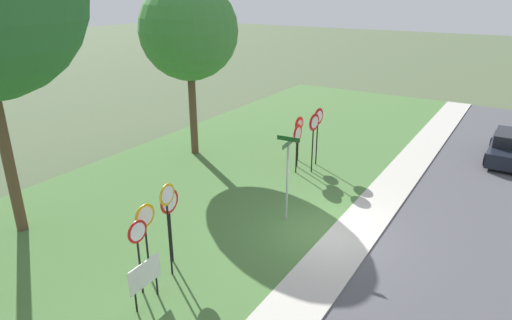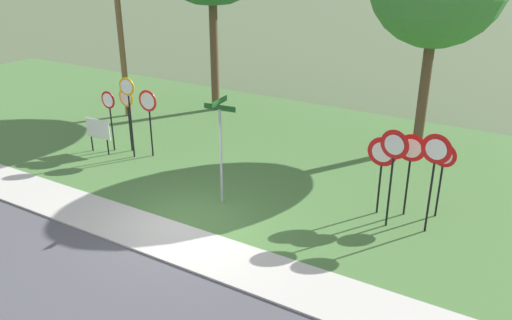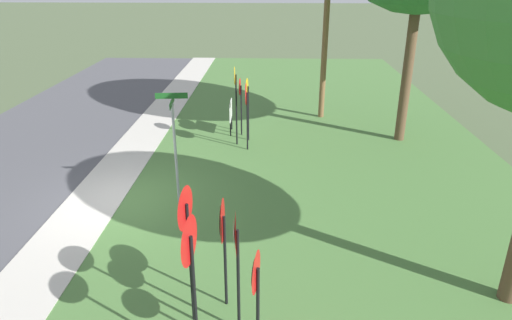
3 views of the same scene
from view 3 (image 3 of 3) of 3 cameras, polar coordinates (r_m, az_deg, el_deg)
name	(u,v)px [view 3 (image 3 of 3)]	position (r m, az deg, el deg)	size (l,w,h in m)	color
ground_plane	(123,202)	(13.35, -16.24, -5.00)	(160.00, 160.00, 0.00)	#4C5B3D
sidewalk_strip	(95,200)	(13.61, -19.47, -4.74)	(44.00, 1.60, 0.06)	#BCB7AD
grass_median	(339,205)	(12.83, 10.26, -5.49)	(44.00, 12.00, 0.04)	#477038
stop_sign_near_left	(247,96)	(16.77, -1.07, 7.96)	(0.68, 0.10, 2.34)	black
stop_sign_near_right	(235,91)	(16.25, -2.59, 8.66)	(0.62, 0.11, 2.85)	black
stop_sign_far_left	(246,102)	(15.82, -1.22, 7.24)	(0.75, 0.10, 2.39)	black
stop_sign_far_center	(240,95)	(17.38, -1.96, 8.10)	(0.63, 0.10, 2.21)	black
yield_sign_near_left	(222,229)	(8.30, -4.23, -8.56)	(0.82, 0.10, 2.25)	black
yield_sign_near_right	(186,223)	(7.81, -8.74, -7.80)	(0.77, 0.14, 2.71)	black
yield_sign_far_left	(190,257)	(6.97, -8.25, -11.89)	(0.78, 0.13, 2.71)	black
yield_sign_far_right	(256,285)	(7.11, -0.03, -15.30)	(0.67, 0.13, 2.16)	black
yield_sign_center	(236,245)	(7.66, -2.56, -10.60)	(0.77, 0.12, 2.37)	black
street_name_post	(175,140)	(12.11, -10.11, 2.44)	(0.96, 0.81, 3.11)	#9EA0A8
utility_pole	(323,15)	(19.42, 8.33, 17.49)	(2.10, 2.16, 7.85)	brown
notice_board	(231,112)	(17.85, -3.16, 5.99)	(1.10, 0.07, 1.25)	black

